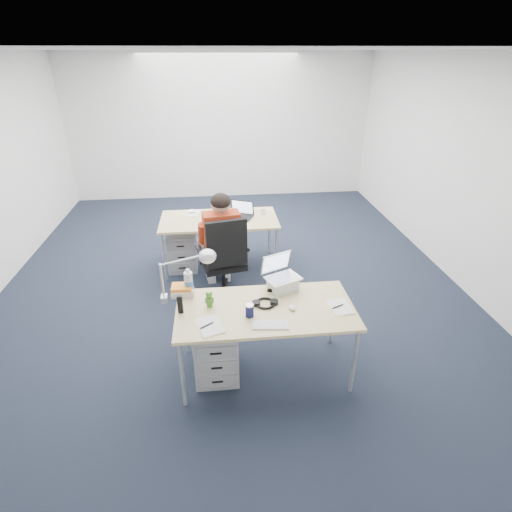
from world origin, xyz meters
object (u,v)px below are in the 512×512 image
(sunglasses, at_px, (273,291))
(wireless_keyboard, at_px, (271,325))
(office_chair, at_px, (224,277))
(can_koozie, at_px, (250,310))
(seated_person, at_px, (220,244))
(bear_figurine, at_px, (209,299))
(desk_near, at_px, (265,313))
(book_stack, at_px, (182,290))
(drawer_pedestal_near, at_px, (216,349))
(computer_mouse, at_px, (292,308))
(desk_far, at_px, (219,222))
(silver_laptop, at_px, (283,274))
(water_bottle, at_px, (189,282))
(cordless_phone, at_px, (180,305))
(desk_lamp, at_px, (180,276))
(drawer_pedestal_far, at_px, (183,249))
(far_cup, at_px, (263,211))
(headphones, at_px, (265,303))
(dark_laptop, at_px, (240,210))

(sunglasses, bearing_deg, wireless_keyboard, -80.27)
(office_chair, height_order, can_koozie, office_chair)
(sunglasses, bearing_deg, seated_person, 130.75)
(bear_figurine, bearing_deg, sunglasses, 31.55)
(desk_near, distance_m, book_stack, 0.82)
(wireless_keyboard, distance_m, sunglasses, 0.52)
(drawer_pedestal_near, height_order, computer_mouse, computer_mouse)
(seated_person, relative_size, wireless_keyboard, 4.48)
(desk_far, xyz_separation_m, can_koozie, (0.21, -2.29, 0.11))
(desk_far, height_order, bear_figurine, bear_figurine)
(silver_laptop, bearing_deg, wireless_keyboard, -133.71)
(desk_near, height_order, book_stack, book_stack)
(silver_laptop, bearing_deg, water_bottle, 154.35)
(computer_mouse, height_order, can_koozie, can_koozie)
(water_bottle, xyz_separation_m, cordless_phone, (-0.06, -0.31, -0.05))
(can_koozie, relative_size, desk_lamp, 0.22)
(drawer_pedestal_far, height_order, can_koozie, can_koozie)
(drawer_pedestal_far, height_order, far_cup, far_cup)
(drawer_pedestal_far, bearing_deg, drawer_pedestal_near, -78.68)
(silver_laptop, height_order, headphones, silver_laptop)
(wireless_keyboard, relative_size, cordless_phone, 1.79)
(headphones, distance_m, far_cup, 2.24)
(drawer_pedestal_far, distance_m, computer_mouse, 2.57)
(desk_far, height_order, silver_laptop, silver_laptop)
(drawer_pedestal_far, bearing_deg, cordless_phone, -86.17)
(office_chair, relative_size, desk_lamp, 2.14)
(seated_person, distance_m, bear_figurine, 1.42)
(drawer_pedestal_near, xyz_separation_m, sunglasses, (0.56, 0.23, 0.47))
(book_stack, bearing_deg, cordless_phone, -90.00)
(desk_lamp, bearing_deg, office_chair, 84.32)
(desk_far, relative_size, silver_laptop, 4.77)
(drawer_pedestal_near, bearing_deg, office_chair, 84.62)
(water_bottle, bearing_deg, book_stack, -170.32)
(drawer_pedestal_near, bearing_deg, dark_laptop, 79.94)
(cordless_phone, distance_m, desk_lamp, 0.26)
(water_bottle, xyz_separation_m, desk_lamp, (-0.06, -0.12, 0.14))
(office_chair, relative_size, computer_mouse, 12.62)
(office_chair, relative_size, water_bottle, 4.37)
(bear_figurine, bearing_deg, desk_near, 6.00)
(desk_far, distance_m, headphones, 2.16)
(desk_near, xyz_separation_m, far_cup, (0.26, 2.29, 0.09))
(desk_far, relative_size, sunglasses, 14.58)
(wireless_keyboard, bearing_deg, drawer_pedestal_near, 155.14)
(seated_person, xyz_separation_m, book_stack, (-0.39, -1.18, 0.09))
(sunglasses, bearing_deg, desk_lamp, -156.60)
(office_chair, height_order, water_bottle, office_chair)
(office_chair, relative_size, seated_person, 0.84)
(cordless_phone, bearing_deg, desk_far, 85.34)
(drawer_pedestal_far, relative_size, silver_laptop, 1.64)
(desk_far, relative_size, book_stack, 7.70)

